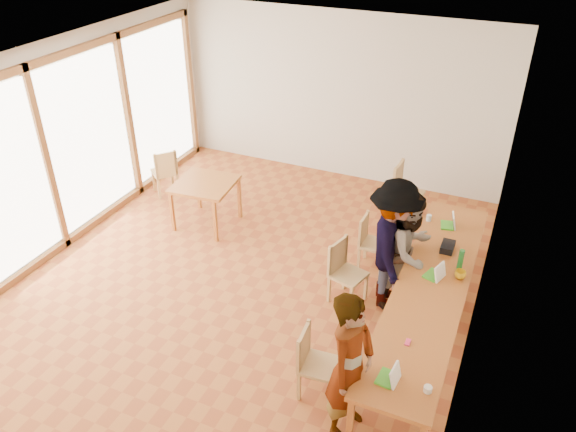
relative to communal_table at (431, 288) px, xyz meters
name	(u,v)px	position (x,y,z in m)	size (l,w,h in m)	color
ground	(236,294)	(-2.50, -0.28, -0.70)	(8.00, 8.00, 0.00)	#A95B29
wall_back	(339,97)	(-2.50, 3.72, 0.80)	(6.00, 0.10, 3.00)	beige
wall_right	(484,255)	(0.50, -0.28, 0.80)	(0.10, 8.00, 3.00)	beige
window_wall	(44,156)	(-5.46, -0.28, 0.80)	(0.10, 8.00, 3.00)	white
ceiling	(222,75)	(-2.50, -0.28, 2.32)	(6.00, 8.00, 0.04)	white
communal_table	(431,288)	(0.00, 0.00, 0.00)	(0.80, 4.00, 0.75)	#A86725
side_table	(205,187)	(-3.78, 1.14, -0.03)	(0.90, 0.90, 0.75)	#A86725
chair_near	(311,356)	(-0.96, -1.41, -0.19)	(0.42, 0.42, 0.45)	tan
chair_mid	(343,265)	(-1.17, 0.24, -0.17)	(0.50, 0.50, 0.46)	tan
chair_far	(369,236)	(-1.08, 1.08, -0.21)	(0.38, 0.38, 0.43)	tan
chair_empty	(403,186)	(-0.97, 2.60, -0.11)	(0.47, 0.47, 0.51)	tan
chair_spare	(165,168)	(-4.93, 1.70, -0.18)	(0.56, 0.56, 0.46)	tan
person_near	(350,367)	(-0.45, -1.70, 0.14)	(0.61, 0.40, 1.68)	gray
person_mid	(409,251)	(-0.40, 0.50, 0.11)	(0.79, 0.61, 1.62)	gray
person_far	(393,245)	(-0.60, 0.42, 0.19)	(1.15, 0.66, 1.79)	gray
laptop_near	(391,377)	(-0.07, -1.63, 0.10)	(0.22, 0.24, 0.19)	green
laptop_mid	(436,273)	(0.01, 0.17, 0.10)	(0.26, 0.28, 0.19)	green
laptop_far	(450,223)	(-0.03, 1.39, 0.10)	(0.24, 0.26, 0.19)	green
yellow_mug	(460,275)	(0.28, 0.26, 0.10)	(0.13, 0.13, 0.10)	gold
green_bottle	(461,260)	(0.24, 0.44, 0.19)	(0.07, 0.07, 0.28)	#1D6B29
clear_glass	(429,218)	(-0.33, 1.42, 0.09)	(0.07, 0.07, 0.09)	silver
condiment_cup	(428,389)	(0.28, -1.62, 0.08)	(0.08, 0.08, 0.06)	white
pink_phone	(408,342)	(-0.03, -1.06, 0.05)	(0.05, 0.10, 0.01)	#E13366
black_pouch	(448,247)	(0.03, 0.81, 0.09)	(0.16, 0.26, 0.09)	black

